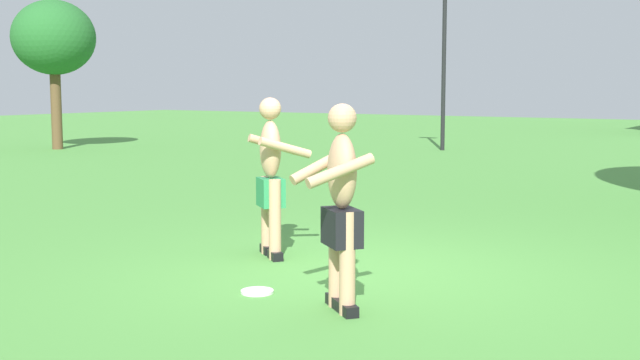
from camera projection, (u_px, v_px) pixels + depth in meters
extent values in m
plane|color=#4C8E3D|center=(348.00, 272.00, 8.01)|extent=(80.00, 80.00, 0.00)
cube|color=black|center=(267.00, 249.00, 8.89)|extent=(0.27, 0.25, 0.09)
cylinder|color=tan|center=(267.00, 215.00, 8.85)|extent=(0.13, 0.13, 0.85)
cube|color=black|center=(275.00, 255.00, 8.58)|extent=(0.27, 0.25, 0.09)
cylinder|color=tan|center=(275.00, 220.00, 8.54)|extent=(0.13, 0.13, 0.85)
cube|color=#28844C|center=(271.00, 192.00, 8.66)|extent=(0.41, 0.40, 0.31)
ellipsoid|color=tan|center=(270.00, 149.00, 8.61)|extent=(0.39, 0.37, 0.62)
cylinder|color=tan|center=(274.00, 145.00, 8.85)|extent=(0.43, 0.52, 0.25)
cylinder|color=tan|center=(285.00, 148.00, 8.43)|extent=(0.38, 0.55, 0.25)
sphere|color=tan|center=(270.00, 109.00, 8.56)|extent=(0.24, 0.24, 0.24)
cube|color=black|center=(347.00, 309.00, 6.51)|extent=(0.27, 0.25, 0.09)
cylinder|color=tan|center=(347.00, 263.00, 6.47)|extent=(0.13, 0.13, 0.84)
cube|color=black|center=(336.00, 301.00, 6.76)|extent=(0.27, 0.25, 0.09)
cylinder|color=tan|center=(336.00, 257.00, 6.72)|extent=(0.13, 0.13, 0.84)
cube|color=black|center=(342.00, 227.00, 6.56)|extent=(0.44, 0.42, 0.30)
ellipsoid|color=tan|center=(342.00, 171.00, 6.51)|extent=(0.41, 0.40, 0.61)
cylinder|color=tan|center=(340.00, 171.00, 6.25)|extent=(0.38, 0.54, 0.26)
cylinder|color=tan|center=(321.00, 165.00, 6.70)|extent=(0.34, 0.55, 0.31)
sphere|color=tan|center=(342.00, 118.00, 6.46)|extent=(0.23, 0.23, 0.23)
cylinder|color=white|center=(257.00, 292.00, 7.20)|extent=(0.29, 0.29, 0.03)
cylinder|color=black|center=(444.00, 69.00, 22.98)|extent=(0.12, 0.12, 4.61)
cylinder|color=brown|center=(56.00, 107.00, 23.50)|extent=(0.31, 0.31, 2.47)
ellipsoid|color=#236028|center=(54.00, 37.00, 23.27)|extent=(2.37, 2.37, 2.14)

